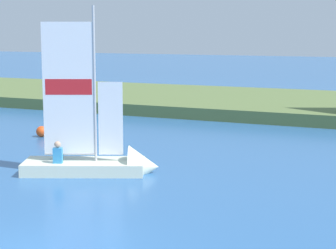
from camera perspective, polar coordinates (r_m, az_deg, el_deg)
name	(u,v)px	position (r m, az deg, el deg)	size (l,w,h in m)	color
shore_bank	(302,105)	(34.73, 12.62, 1.82)	(80.00, 12.11, 0.62)	#5B703D
sailboat	(107,161)	(19.00, -5.78, -3.49)	(4.45, 3.03, 5.68)	silver
channel_buoy	(42,131)	(25.92, -11.93, -0.65)	(0.46, 0.46, 0.46)	#E54C19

